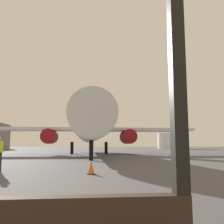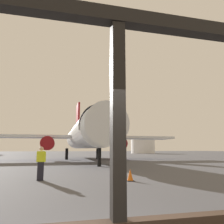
{
  "view_description": "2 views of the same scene",
  "coord_description": "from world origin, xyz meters",
  "px_view_note": "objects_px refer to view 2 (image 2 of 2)",
  "views": [
    {
      "loc": [
        2.59,
        -3.47,
        1.32
      ],
      "look_at": [
        4.94,
        19.33,
        4.32
      ],
      "focal_mm": 40.02,
      "sensor_mm": 36.0,
      "label": 1
    },
    {
      "loc": [
        -0.87,
        -3.2,
        1.63
      ],
      "look_at": [
        3.11,
        13.09,
        4.39
      ],
      "focal_mm": 35.8,
      "sensor_mm": 36.0,
      "label": 2
    }
  ],
  "objects_px": {
    "traffic_cone": "(130,175)",
    "fuel_storage_tank": "(143,147)",
    "airplane": "(85,134)",
    "ground_crew_worker": "(41,163)"
  },
  "relations": [
    {
      "from": "traffic_cone",
      "to": "fuel_storage_tank",
      "type": "distance_m",
      "value": 69.7
    },
    {
      "from": "ground_crew_worker",
      "to": "fuel_storage_tank",
      "type": "distance_m",
      "value": 70.38
    },
    {
      "from": "ground_crew_worker",
      "to": "traffic_cone",
      "type": "distance_m",
      "value": 4.69
    },
    {
      "from": "traffic_cone",
      "to": "airplane",
      "type": "bearing_deg",
      "value": 89.48
    },
    {
      "from": "ground_crew_worker",
      "to": "traffic_cone",
      "type": "height_order",
      "value": "ground_crew_worker"
    },
    {
      "from": "fuel_storage_tank",
      "to": "traffic_cone",
      "type": "bearing_deg",
      "value": -112.05
    },
    {
      "from": "airplane",
      "to": "fuel_storage_tank",
      "type": "relative_size",
      "value": 3.54
    },
    {
      "from": "ground_crew_worker",
      "to": "fuel_storage_tank",
      "type": "bearing_deg",
      "value": 64.19
    },
    {
      "from": "airplane",
      "to": "traffic_cone",
      "type": "bearing_deg",
      "value": -90.52
    },
    {
      "from": "traffic_cone",
      "to": "fuel_storage_tank",
      "type": "height_order",
      "value": "fuel_storage_tank"
    }
  ]
}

